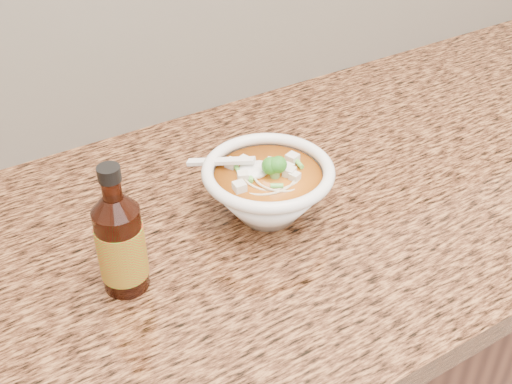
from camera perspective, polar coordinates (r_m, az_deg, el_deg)
cabinet at (r=1.35m, az=5.86°, el=-15.26°), size 4.00×0.65×0.86m
counter_slab at (r=1.03m, az=7.38°, el=0.33°), size 4.00×0.68×0.04m
soup_bowl at (r=0.91m, az=1.05°, el=0.18°), size 0.19×0.19×0.10m
hot_sauce_bottle at (r=0.80m, az=-11.94°, el=-4.52°), size 0.08×0.08×0.18m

